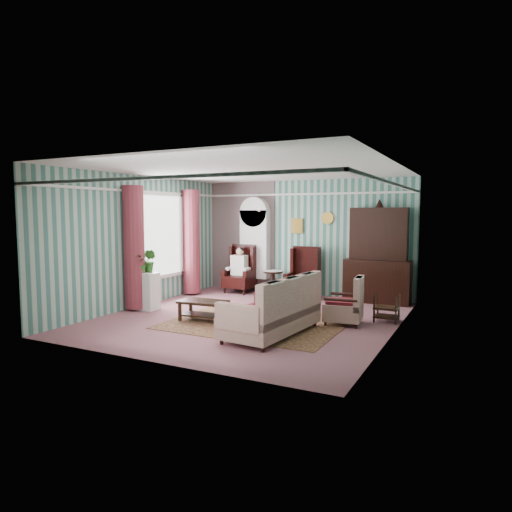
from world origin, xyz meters
The scene contains 17 objects.
floor centered at (0.00, 0.00, 0.00)m, with size 6.00×6.00×0.00m, color #90545D.
room_shell centered at (-0.62, 0.18, 2.01)m, with size 5.53×6.02×2.91m.
bookcase centered at (-1.35, 2.84, 1.12)m, with size 0.80×0.28×2.24m, color silver.
dresser_hutch centered at (1.90, 2.72, 1.18)m, with size 1.50×0.56×2.36m, color black.
wingback_left centered at (-1.60, 2.45, 0.62)m, with size 0.76×0.80×1.25m, color black.
wingback_right centered at (0.15, 2.45, 0.62)m, with size 0.76×0.80×1.25m, color black.
seated_woman centered at (-1.60, 2.45, 0.59)m, with size 0.44×0.40×1.18m, color silver, non-canonical shape.
round_side_table centered at (-0.70, 2.60, 0.30)m, with size 0.50×0.50×0.60m, color black.
nest_table centered at (2.47, 0.90, 0.27)m, with size 0.45×0.38×0.54m, color black.
plant_stand centered at (-2.40, -0.30, 0.40)m, with size 0.55×0.35×0.80m, color silver.
rug centered at (0.30, -0.30, 0.01)m, with size 3.20×2.60×0.01m, color #461718.
sofa centered at (0.90, -0.95, 0.47)m, with size 2.06×0.92×0.94m, color #B5AD8C.
floral_armchair centered at (1.78, 0.36, 0.48)m, with size 0.74×0.83×0.96m, color beige.
coffee_table centered at (-0.70, -0.63, 0.20)m, with size 0.91×0.51×0.40m, color black.
potted_plant_a centered at (-2.40, -0.42, 1.00)m, with size 0.37×0.32×0.41m, color #29591B.
potted_plant_b centered at (-2.33, -0.22, 1.05)m, with size 0.28×0.22×0.50m, color #255119.
potted_plant_c centered at (-2.47, -0.24, 1.02)m, with size 0.24×0.24×0.44m, color #28541A.
Camera 1 is at (4.10, -7.89, 2.08)m, focal length 32.00 mm.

